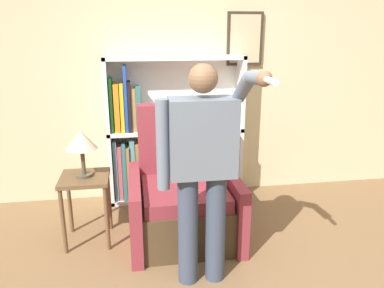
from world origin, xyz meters
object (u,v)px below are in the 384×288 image
object	(u,v)px
bookcase	(157,136)
side_table	(86,189)
table_lamp	(81,142)
person_standing	(202,164)
armchair	(183,198)

from	to	relation	value
bookcase	side_table	world-z (taller)	bookcase
side_table	table_lamp	bearing A→B (deg)	0.00
side_table	table_lamp	size ratio (longest dim) A/B	1.52
person_standing	table_lamp	distance (m)	1.17
side_table	table_lamp	distance (m)	0.44
person_standing	table_lamp	world-z (taller)	person_standing
bookcase	person_standing	size ratio (longest dim) A/B	0.97
side_table	armchair	bearing A→B (deg)	-0.78
table_lamp	side_table	bearing A→B (deg)	0.00
bookcase	person_standing	world-z (taller)	person_standing
armchair	side_table	world-z (taller)	armchair
armchair	table_lamp	size ratio (longest dim) A/B	2.88
bookcase	person_standing	xyz separation A→B (m)	(0.22, -1.54, 0.21)
bookcase	armchair	distance (m)	0.93
table_lamp	person_standing	bearing A→B (deg)	-38.26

